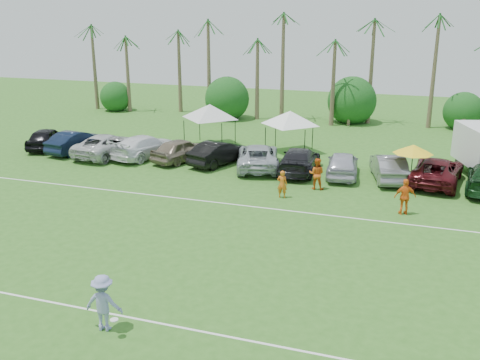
% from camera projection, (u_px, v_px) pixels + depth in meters
% --- Properties ---
extents(ground, '(120.00, 120.00, 0.00)m').
position_uv_depth(ground, '(13.00, 332.00, 17.71)').
color(ground, '#30641E').
rests_on(ground, ground).
extents(field_lines, '(80.00, 12.10, 0.01)m').
position_uv_depth(field_lines, '(133.00, 239.00, 24.95)').
color(field_lines, white).
rests_on(field_lines, ground).
extents(palm_tree_0, '(2.40, 2.40, 8.90)m').
position_uv_depth(palm_tree_0, '(86.00, 39.00, 56.53)').
color(palm_tree_0, brown).
rests_on(palm_tree_0, ground).
extents(palm_tree_1, '(2.40, 2.40, 9.90)m').
position_uv_depth(palm_tree_1, '(127.00, 31.00, 54.76)').
color(palm_tree_1, brown).
rests_on(palm_tree_1, ground).
extents(palm_tree_2, '(2.40, 2.40, 10.90)m').
position_uv_depth(palm_tree_2, '(171.00, 23.00, 52.99)').
color(palm_tree_2, brown).
rests_on(palm_tree_2, ground).
extents(palm_tree_3, '(2.40, 2.40, 11.90)m').
position_uv_depth(palm_tree_3, '(208.00, 14.00, 51.52)').
color(palm_tree_3, brown).
rests_on(palm_tree_3, ground).
extents(palm_tree_4, '(2.40, 2.40, 8.90)m').
position_uv_depth(palm_tree_4, '(248.00, 42.00, 51.08)').
color(palm_tree_4, brown).
rests_on(palm_tree_4, ground).
extents(palm_tree_5, '(2.40, 2.40, 9.90)m').
position_uv_depth(palm_tree_5, '(289.00, 33.00, 49.61)').
color(palm_tree_5, brown).
rests_on(palm_tree_5, ground).
extents(palm_tree_6, '(2.40, 2.40, 10.90)m').
position_uv_depth(palm_tree_6, '(332.00, 23.00, 48.14)').
color(palm_tree_6, brown).
rests_on(palm_tree_6, ground).
extents(palm_tree_7, '(2.40, 2.40, 11.90)m').
position_uv_depth(palm_tree_7, '(378.00, 14.00, 46.68)').
color(palm_tree_7, brown).
rests_on(palm_tree_7, ground).
extents(palm_tree_8, '(2.40, 2.40, 8.90)m').
position_uv_depth(palm_tree_8, '(436.00, 45.00, 45.93)').
color(palm_tree_8, brown).
rests_on(palm_tree_8, ground).
extents(bush_tree_0, '(4.00, 4.00, 4.00)m').
position_uv_depth(bush_tree_0, '(119.00, 93.00, 58.22)').
color(bush_tree_0, brown).
rests_on(bush_tree_0, ground).
extents(bush_tree_1, '(4.00, 4.00, 4.00)m').
position_uv_depth(bush_tree_1, '(232.00, 99.00, 54.29)').
color(bush_tree_1, brown).
rests_on(bush_tree_1, ground).
extents(bush_tree_2, '(4.00, 4.00, 4.00)m').
position_uv_depth(bush_tree_2, '(351.00, 105.00, 50.65)').
color(bush_tree_2, brown).
rests_on(bush_tree_2, ground).
extents(bush_tree_3, '(4.00, 4.00, 4.00)m').
position_uv_depth(bush_tree_3, '(464.00, 111.00, 47.63)').
color(bush_tree_3, brown).
rests_on(bush_tree_3, ground).
extents(sideline_player_a, '(0.60, 0.41, 1.61)m').
position_uv_depth(sideline_player_a, '(282.00, 184.00, 30.39)').
color(sideline_player_a, orange).
rests_on(sideline_player_a, ground).
extents(sideline_player_b, '(0.95, 0.75, 1.91)m').
position_uv_depth(sideline_player_b, '(317.00, 174.00, 31.84)').
color(sideline_player_b, '#D85A18').
rests_on(sideline_player_b, ground).
extents(sideline_player_c, '(1.22, 0.79, 1.92)m').
position_uv_depth(sideline_player_c, '(405.00, 197.00, 27.82)').
color(sideline_player_c, orange).
rests_on(sideline_player_c, ground).
extents(canopy_tent_left, '(4.77, 4.77, 3.87)m').
position_uv_depth(canopy_tent_left, '(210.00, 104.00, 41.66)').
color(canopy_tent_left, black).
rests_on(canopy_tent_left, ground).
extents(canopy_tent_right, '(4.55, 4.55, 3.68)m').
position_uv_depth(canopy_tent_right, '(290.00, 111.00, 39.73)').
color(canopy_tent_right, black).
rests_on(canopy_tent_right, ground).
extents(market_umbrella, '(2.37, 2.37, 2.64)m').
position_uv_depth(market_umbrella, '(413.00, 149.00, 31.78)').
color(market_umbrella, black).
rests_on(market_umbrella, ground).
extents(frisbee_player, '(1.37, 0.88, 1.98)m').
position_uv_depth(frisbee_player, '(103.00, 303.00, 17.58)').
color(frisbee_player, '#858DBE').
rests_on(frisbee_player, ground).
extents(parked_car_0, '(3.22, 5.17, 1.64)m').
position_uv_depth(parked_car_0, '(47.00, 138.00, 41.53)').
color(parked_car_0, black).
rests_on(parked_car_0, ground).
extents(parked_car_1, '(2.44, 5.18, 1.64)m').
position_uv_depth(parked_car_1, '(76.00, 142.00, 40.41)').
color(parked_car_1, black).
rests_on(parked_car_1, ground).
extents(parked_car_2, '(3.23, 6.12, 1.64)m').
position_uv_depth(parked_car_2, '(108.00, 145.00, 39.33)').
color(parked_car_2, silver).
rests_on(parked_car_2, ground).
extents(parked_car_3, '(3.76, 6.07, 1.64)m').
position_uv_depth(parked_car_3, '(146.00, 146.00, 38.93)').
color(parked_car_3, white).
rests_on(parked_car_3, ground).
extents(parked_car_4, '(3.37, 5.18, 1.64)m').
position_uv_depth(parked_car_4, '(181.00, 150.00, 38.00)').
color(parked_car_4, '#7B6D58').
rests_on(parked_car_4, ground).
extents(parked_car_5, '(3.30, 5.28, 1.64)m').
position_uv_depth(parked_car_5, '(219.00, 153.00, 37.19)').
color(parked_car_5, black).
rests_on(parked_car_5, ground).
extents(parked_car_6, '(4.32, 6.44, 1.64)m').
position_uv_depth(parked_car_6, '(258.00, 156.00, 36.23)').
color(parked_car_6, '#A8AFB5').
rests_on(parked_car_6, ground).
extents(parked_car_7, '(2.63, 5.78, 1.64)m').
position_uv_depth(parked_car_7, '(299.00, 160.00, 35.30)').
color(parked_car_7, black).
rests_on(parked_car_7, ground).
extents(parked_car_8, '(2.42, 4.99, 1.64)m').
position_uv_depth(parked_car_8, '(343.00, 164.00, 34.40)').
color(parked_car_8, '#B2B2C0').
rests_on(parked_car_8, ground).
extents(parked_car_9, '(2.83, 5.25, 1.64)m').
position_uv_depth(parked_car_9, '(389.00, 167.00, 33.67)').
color(parked_car_9, slate).
rests_on(parked_car_9, ground).
extents(parked_car_10, '(3.50, 6.22, 1.64)m').
position_uv_depth(parked_car_10, '(437.00, 171.00, 32.89)').
color(parked_car_10, '#4C0F15').
rests_on(parked_car_10, ground).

